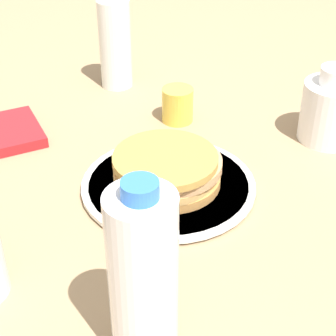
{
  "coord_description": "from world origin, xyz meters",
  "views": [
    {
      "loc": [
        -0.69,
        0.29,
        0.54
      ],
      "look_at": [
        0.0,
        0.01,
        0.04
      ],
      "focal_mm": 60.0,
      "sensor_mm": 36.0,
      "label": 1
    }
  ],
  "objects_px": {
    "juice_glass": "(178,105)",
    "plate": "(168,185)",
    "pancake_stack": "(168,169)",
    "water_bottle_near": "(115,43)",
    "cream_jug": "(331,109)",
    "water_bottle_far": "(143,280)"
  },
  "relations": [
    {
      "from": "plate",
      "to": "cream_jug",
      "type": "xyz_separation_m",
      "value": [
        0.04,
        -0.33,
        0.05
      ]
    },
    {
      "from": "juice_glass",
      "to": "water_bottle_far",
      "type": "bearing_deg",
      "value": 153.02
    },
    {
      "from": "juice_glass",
      "to": "water_bottle_near",
      "type": "relative_size",
      "value": 0.33
    },
    {
      "from": "plate",
      "to": "cream_jug",
      "type": "distance_m",
      "value": 0.34
    },
    {
      "from": "cream_jug",
      "to": "water_bottle_near",
      "type": "relative_size",
      "value": 0.69
    },
    {
      "from": "plate",
      "to": "water_bottle_far",
      "type": "relative_size",
      "value": 1.18
    },
    {
      "from": "juice_glass",
      "to": "cream_jug",
      "type": "height_order",
      "value": "cream_jug"
    },
    {
      "from": "plate",
      "to": "water_bottle_near",
      "type": "xyz_separation_m",
      "value": [
        0.4,
        -0.04,
        0.09
      ]
    },
    {
      "from": "juice_glass",
      "to": "cream_jug",
      "type": "xyz_separation_m",
      "value": [
        -0.17,
        -0.23,
        0.03
      ]
    },
    {
      "from": "pancake_stack",
      "to": "water_bottle_far",
      "type": "bearing_deg",
      "value": 153.08
    },
    {
      "from": "juice_glass",
      "to": "water_bottle_far",
      "type": "relative_size",
      "value": 0.28
    },
    {
      "from": "juice_glass",
      "to": "plate",
      "type": "bearing_deg",
      "value": 153.07
    },
    {
      "from": "pancake_stack",
      "to": "water_bottle_far",
      "type": "relative_size",
      "value": 0.74
    },
    {
      "from": "plate",
      "to": "juice_glass",
      "type": "bearing_deg",
      "value": -26.93
    },
    {
      "from": "pancake_stack",
      "to": "plate",
      "type": "bearing_deg",
      "value": -36.73
    },
    {
      "from": "pancake_stack",
      "to": "water_bottle_near",
      "type": "xyz_separation_m",
      "value": [
        0.4,
        -0.05,
        0.06
      ]
    },
    {
      "from": "pancake_stack",
      "to": "cream_jug",
      "type": "xyz_separation_m",
      "value": [
        0.04,
        -0.34,
        0.02
      ]
    },
    {
      "from": "plate",
      "to": "water_bottle_far",
      "type": "bearing_deg",
      "value": 152.98
    },
    {
      "from": "juice_glass",
      "to": "cream_jug",
      "type": "distance_m",
      "value": 0.29
    },
    {
      "from": "pancake_stack",
      "to": "juice_glass",
      "type": "xyz_separation_m",
      "value": [
        0.21,
        -0.11,
        -0.01
      ]
    },
    {
      "from": "pancake_stack",
      "to": "juice_glass",
      "type": "bearing_deg",
      "value": -27.06
    },
    {
      "from": "juice_glass",
      "to": "water_bottle_far",
      "type": "xyz_separation_m",
      "value": [
        -0.49,
        0.25,
        0.08
      ]
    }
  ]
}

